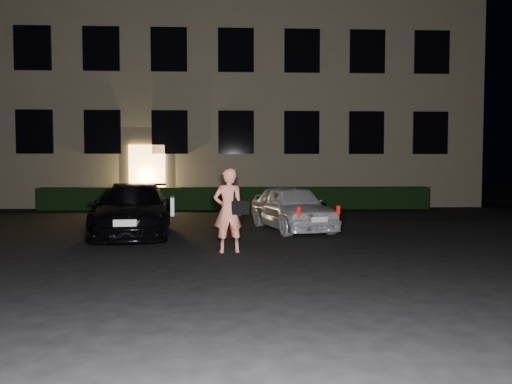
{
  "coord_description": "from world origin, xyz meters",
  "views": [
    {
      "loc": [
        -0.14,
        -8.81,
        1.68
      ],
      "look_at": [
        0.37,
        2.0,
        1.11
      ],
      "focal_mm": 35.0,
      "sensor_mm": 36.0,
      "label": 1
    }
  ],
  "objects": [
    {
      "name": "building",
      "position": [
        -0.0,
        14.99,
        6.0
      ],
      "size": [
        20.0,
        8.11,
        12.0
      ],
      "color": "#756A53",
      "rests_on": "ground"
    },
    {
      "name": "ground",
      "position": [
        0.0,
        0.0,
        0.0
      ],
      "size": [
        80.0,
        80.0,
        0.0
      ],
      "primitive_type": "plane",
      "color": "black",
      "rests_on": "ground"
    },
    {
      "name": "hedge",
      "position": [
        0.0,
        10.5,
        0.42
      ],
      "size": [
        15.0,
        0.7,
        0.85
      ],
      "primitive_type": "cube",
      "color": "black",
      "rests_on": "ground"
    },
    {
      "name": "hatch",
      "position": [
        1.4,
        4.11,
        0.6
      ],
      "size": [
        2.26,
        3.74,
        1.19
      ],
      "rotation": [
        0.0,
        0.0,
        0.26
      ],
      "color": "silver",
      "rests_on": "ground"
    },
    {
      "name": "sedan",
      "position": [
        -2.53,
        3.37,
        0.62
      ],
      "size": [
        2.19,
        4.44,
        1.23
      ],
      "rotation": [
        0.0,
        0.0,
        0.11
      ],
      "color": "black",
      "rests_on": "ground"
    },
    {
      "name": "man",
      "position": [
        -0.21,
        0.79,
        0.82
      ],
      "size": [
        0.73,
        0.5,
        1.63
      ],
      "rotation": [
        0.0,
        0.0,
        3.35
      ],
      "color": "#FF8B6C",
      "rests_on": "ground"
    }
  ]
}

